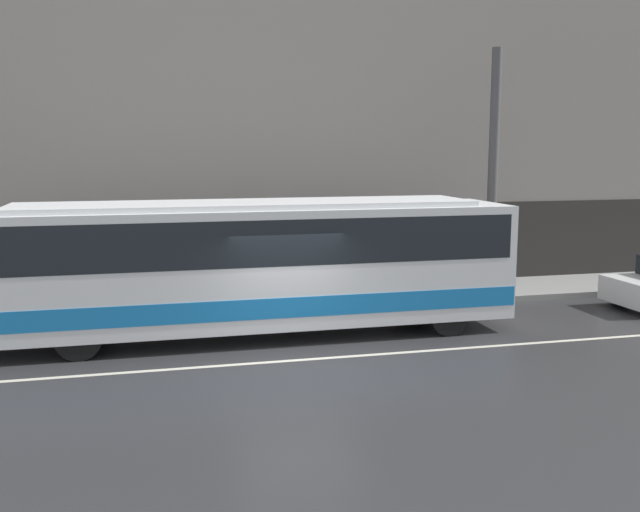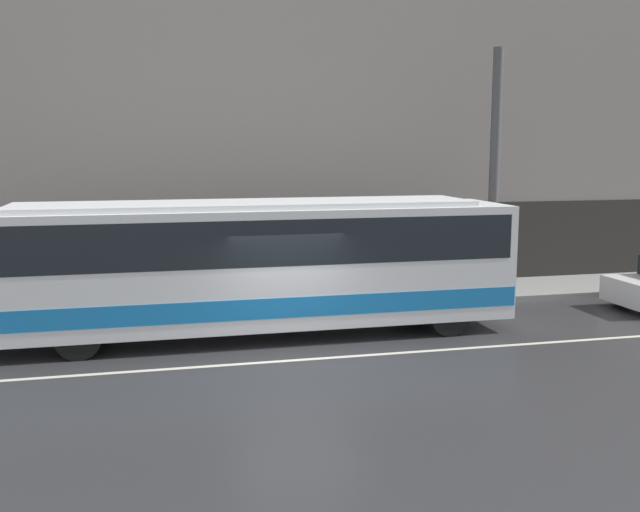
{
  "view_description": "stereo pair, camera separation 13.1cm",
  "coord_description": "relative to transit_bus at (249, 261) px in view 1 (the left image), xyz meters",
  "views": [
    {
      "loc": [
        -2.93,
        -13.89,
        4.35
      ],
      "look_at": [
        1.04,
        2.25,
        1.81
      ],
      "focal_mm": 40.0,
      "sensor_mm": 36.0,
      "label": 1
    },
    {
      "loc": [
        -2.81,
        -13.92,
        4.35
      ],
      "look_at": [
        1.04,
        2.25,
        1.81
      ],
      "focal_mm": 40.0,
      "sensor_mm": 36.0,
      "label": 2
    }
  ],
  "objects": [
    {
      "name": "utility_pole_near",
      "position": [
        7.22,
        2.19,
        1.85
      ],
      "size": [
        0.28,
        0.28,
        6.88
      ],
      "color": "#4C4C4F",
      "rests_on": "sidewalk"
    },
    {
      "name": "lane_stripe",
      "position": [
        0.65,
        -2.25,
        -1.76
      ],
      "size": [
        54.0,
        0.14,
        0.01
      ],
      "color": "beige",
      "rests_on": "ground_plane"
    },
    {
      "name": "transit_bus",
      "position": [
        0.0,
        0.0,
        0.0
      ],
      "size": [
        12.23,
        2.62,
        3.12
      ],
      "color": "white",
      "rests_on": "ground_plane"
    },
    {
      "name": "ground_plane",
      "position": [
        0.65,
        -2.25,
        -1.76
      ],
      "size": [
        60.0,
        60.0,
        0.0
      ],
      "primitive_type": "plane",
      "color": "#2D2D30"
    },
    {
      "name": "building_facade",
      "position": [
        0.65,
        4.64,
        3.31
      ],
      "size": [
        60.0,
        0.35,
        10.52
      ],
      "color": "gray",
      "rests_on": "ground_plane"
    },
    {
      "name": "pedestrian_waiting",
      "position": [
        -3.65,
        2.3,
        -0.76
      ],
      "size": [
        0.36,
        0.36,
        1.77
      ],
      "color": "navy",
      "rests_on": "sidewalk"
    },
    {
      "name": "sidewalk",
      "position": [
        0.65,
        3.12,
        -1.68
      ],
      "size": [
        60.0,
        2.74,
        0.17
      ],
      "color": "gray",
      "rests_on": "ground_plane"
    }
  ]
}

